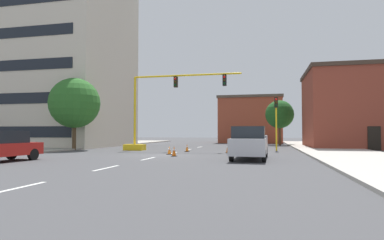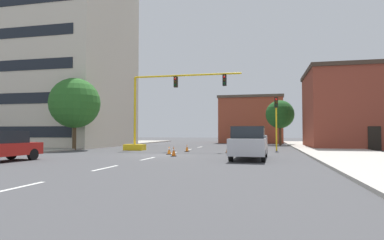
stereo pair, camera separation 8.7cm
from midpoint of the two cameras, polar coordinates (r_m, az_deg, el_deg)
The scene contains 22 objects.
ground_plane at distance 23.46m, azimuth -5.03°, elevation -6.19°, with size 160.00×160.00×0.00m, color #424244.
sidewalk_left at distance 36.41m, azimuth -20.92°, elevation -4.52°, with size 6.00×56.00×0.14m, color #9E998E.
sidewalk_right at distance 30.88m, azimuth 23.78°, elevation -4.92°, with size 6.00×56.00×0.14m, color #B2ADA3.
lane_stripe_seg_0 at distance 11.06m, azimuth -28.21°, elevation -10.42°, with size 0.16×2.40×0.01m, color silver.
lane_stripe_seg_1 at distance 15.61m, azimuth -14.72°, elevation -8.12°, with size 0.16×2.40×0.01m, color silver.
lane_stripe_seg_2 at distance 20.63m, azimuth -7.60°, elevation -6.71°, with size 0.16×2.40×0.01m, color silver.
lane_stripe_seg_3 at distance 25.84m, azimuth -3.33°, elevation -5.81°, with size 0.16×2.40×0.01m, color silver.
lane_stripe_seg_4 at distance 31.16m, azimuth -0.51°, elevation -5.20°, with size 0.16×2.40×0.01m, color silver.
lane_stripe_seg_5 at distance 36.52m, azimuth 1.48°, elevation -4.76°, with size 0.16×2.40×0.01m, color silver.
building_tall_left at distance 43.98m, azimuth -22.33°, elevation 11.63°, with size 15.98×13.76×24.03m.
building_brick_center at distance 53.95m, azimuth 10.38°, elevation 0.01°, with size 9.92×9.44×7.33m.
building_row_right at distance 38.61m, azimuth 27.26°, elevation 1.81°, with size 10.74×9.84×8.31m.
traffic_signal_gantry at distance 29.94m, azimuth -7.31°, elevation -0.83°, with size 10.69×1.20×6.83m.
traffic_light_pole_right at distance 30.12m, azimuth 14.60°, elevation 1.48°, with size 0.32×0.47×4.80m.
tree_right_far at distance 43.57m, azimuth 15.19°, elevation 0.95°, with size 3.64×3.64×5.81m.
tree_left_near at distance 32.26m, azimuth -19.76°, elevation 2.80°, with size 4.66×4.66×6.71m.
pickup_truck_silver at distance 20.22m, azimuth 10.12°, elevation -4.03°, with size 2.16×5.46×1.99m.
sedan_red_near_left at distance 21.02m, azimuth -30.43°, elevation -3.93°, with size 2.27×4.66×1.74m.
traffic_cone_roadside_a at distance 27.75m, azimuth -0.79°, elevation -4.90°, with size 0.36×0.36×0.66m.
traffic_cone_roadside_b at distance 22.45m, azimuth -3.10°, elevation -5.49°, with size 0.36×0.36×0.70m.
traffic_cone_roadside_c at distance 24.36m, azimuth -3.92°, elevation -5.32°, with size 0.36×0.36×0.63m.
traffic_cone_roadside_d at distance 26.21m, azimuth 6.38°, elevation -4.94°, with size 0.36×0.36×0.76m.
Camera 2 is at (7.19, -22.27, 1.63)m, focal length 30.48 mm.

